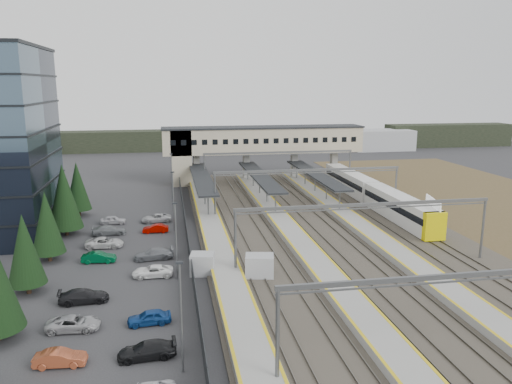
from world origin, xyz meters
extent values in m
plane|color=#2B2B2D|center=(0.00, 0.00, 0.00)|extent=(220.00, 220.00, 0.00)
cylinder|color=black|center=(-22.00, -9.00, 0.60)|extent=(0.44, 0.44, 1.20)
cone|color=black|center=(-22.00, -9.00, 4.40)|extent=(3.54, 3.54, 6.80)
cylinder|color=black|center=(-22.00, 0.00, 0.60)|extent=(0.44, 0.44, 1.20)
cone|color=black|center=(-22.00, 0.00, 4.50)|extent=(3.64, 3.64, 7.00)
cylinder|color=black|center=(-22.00, 10.00, 0.60)|extent=(0.44, 0.44, 1.20)
cone|color=black|center=(-22.00, 10.00, 5.25)|extent=(4.42, 4.42, 8.50)
cylinder|color=black|center=(-22.00, 20.00, 0.60)|extent=(0.44, 0.44, 1.20)
cone|color=black|center=(-22.00, 20.00, 4.60)|extent=(3.74, 3.74, 7.20)
imported|color=#A14728|center=(-16.50, -22.70, 0.59)|extent=(3.67, 1.45, 1.19)
imported|color=#A2A1A5|center=(-16.50, -17.40, 0.59)|extent=(4.38, 2.24, 1.19)
imported|color=black|center=(-16.50, -12.10, 0.64)|extent=(4.54, 2.11, 1.28)
imported|color=#024122|center=(-16.50, -1.50, 0.61)|extent=(3.79, 1.54, 1.22)
imported|color=silver|center=(-16.50, 3.80, 0.63)|extent=(4.62, 2.33, 1.25)
imported|color=slate|center=(-16.50, 9.10, 0.64)|extent=(4.53, 2.15, 1.28)
imported|color=#B3B2B7|center=(-16.50, 14.40, 0.61)|extent=(3.61, 1.57, 1.21)
imported|color=black|center=(-10.50, -22.70, 0.62)|extent=(4.34, 1.97, 1.23)
imported|color=navy|center=(-10.50, -17.40, 0.61)|extent=(3.68, 1.71, 1.22)
imported|color=white|center=(-10.50, -6.80, 0.58)|extent=(4.25, 2.05, 1.17)
imported|color=slate|center=(-10.50, -1.50, 0.65)|extent=(4.60, 2.20, 1.29)
imported|color=#8B0600|center=(-10.50, 9.10, 0.56)|extent=(3.45, 1.28, 1.13)
imported|color=#AFAFB3|center=(-10.50, 14.40, 0.59)|extent=(4.42, 2.33, 1.19)
cylinder|color=slate|center=(-8.00, -25.00, 4.00)|extent=(0.16, 0.16, 8.00)
cube|color=black|center=(-8.00, -25.00, 8.00)|extent=(0.50, 0.25, 0.15)
cylinder|color=slate|center=(-8.00, -8.00, 4.00)|extent=(0.16, 0.16, 8.00)
cube|color=black|center=(-8.00, -8.00, 8.00)|extent=(0.50, 0.25, 0.15)
cylinder|color=slate|center=(-8.00, 10.00, 4.00)|extent=(0.16, 0.16, 8.00)
cube|color=black|center=(-8.00, 10.00, 8.00)|extent=(0.50, 0.25, 0.15)
cylinder|color=slate|center=(-8.00, 28.00, 4.00)|extent=(0.16, 0.16, 8.00)
cube|color=black|center=(-8.00, 28.00, 8.00)|extent=(0.50, 0.25, 0.15)
cube|color=#26282B|center=(-6.50, 5.00, 1.00)|extent=(0.08, 90.00, 2.00)
cube|color=#A0A2A5|center=(0.35, -8.97, 1.20)|extent=(3.24, 2.63, 2.40)
cube|color=#A0A2A5|center=(-5.35, -6.96, 1.12)|extent=(2.77, 2.45, 2.23)
cube|color=#332F27|center=(12.00, 5.00, 0.10)|extent=(34.00, 90.00, 0.20)
cube|color=#59544C|center=(-0.72, 5.00, 0.28)|extent=(0.08, 90.00, 0.14)
cube|color=#59544C|center=(0.72, 5.00, 0.28)|extent=(0.08, 90.00, 0.14)
cube|color=#59544C|center=(3.28, 5.00, 0.28)|extent=(0.08, 90.00, 0.14)
cube|color=#59544C|center=(4.72, 5.00, 0.28)|extent=(0.08, 90.00, 0.14)
cube|color=#59544C|center=(9.28, 5.00, 0.28)|extent=(0.08, 90.00, 0.14)
cube|color=#59544C|center=(10.72, 5.00, 0.28)|extent=(0.08, 90.00, 0.14)
cube|color=#59544C|center=(13.28, 5.00, 0.28)|extent=(0.08, 90.00, 0.14)
cube|color=#59544C|center=(14.72, 5.00, 0.28)|extent=(0.08, 90.00, 0.14)
cube|color=#59544C|center=(19.28, 5.00, 0.28)|extent=(0.08, 90.00, 0.14)
cube|color=#59544C|center=(20.72, 5.00, 0.28)|extent=(0.08, 90.00, 0.14)
cube|color=#59544C|center=(23.28, 5.00, 0.28)|extent=(0.08, 90.00, 0.14)
cube|color=#59544C|center=(24.72, 5.00, 0.28)|extent=(0.08, 90.00, 0.14)
cube|color=#999993|center=(-3.00, 5.00, 0.45)|extent=(3.20, 82.00, 0.90)
cube|color=gold|center=(-4.45, 5.00, 0.91)|extent=(0.25, 82.00, 0.02)
cube|color=gold|center=(-1.55, 5.00, 0.91)|extent=(0.25, 82.00, 0.02)
cube|color=#999993|center=(7.00, 5.00, 0.45)|extent=(3.20, 82.00, 0.90)
cube|color=gold|center=(5.55, 5.00, 0.91)|extent=(0.25, 82.00, 0.02)
cube|color=gold|center=(8.45, 5.00, 0.91)|extent=(0.25, 82.00, 0.02)
cube|color=#999993|center=(17.00, 5.00, 0.45)|extent=(3.20, 82.00, 0.90)
cube|color=gold|center=(15.55, 5.00, 0.91)|extent=(0.25, 82.00, 0.02)
cube|color=gold|center=(18.45, 5.00, 0.91)|extent=(0.25, 82.00, 0.02)
cube|color=black|center=(-3.00, 27.00, 4.00)|extent=(3.00, 30.00, 0.25)
cube|color=slate|center=(-3.00, 27.00, 3.85)|extent=(3.10, 30.00, 0.12)
cylinder|color=slate|center=(-3.00, 14.00, 2.40)|extent=(0.20, 0.20, 3.10)
cylinder|color=slate|center=(-3.00, 20.50, 2.40)|extent=(0.20, 0.20, 3.10)
cylinder|color=slate|center=(-3.00, 27.00, 2.40)|extent=(0.20, 0.20, 3.10)
cylinder|color=slate|center=(-3.00, 33.50, 2.40)|extent=(0.20, 0.20, 3.10)
cylinder|color=slate|center=(-3.00, 40.00, 2.40)|extent=(0.20, 0.20, 3.10)
cube|color=black|center=(7.00, 27.00, 4.00)|extent=(3.00, 30.00, 0.25)
cube|color=slate|center=(7.00, 27.00, 3.85)|extent=(3.10, 30.00, 0.12)
cylinder|color=slate|center=(7.00, 14.00, 2.40)|extent=(0.20, 0.20, 3.10)
cylinder|color=slate|center=(7.00, 20.50, 2.40)|extent=(0.20, 0.20, 3.10)
cylinder|color=slate|center=(7.00, 27.00, 2.40)|extent=(0.20, 0.20, 3.10)
cylinder|color=slate|center=(7.00, 33.50, 2.40)|extent=(0.20, 0.20, 3.10)
cylinder|color=slate|center=(7.00, 40.00, 2.40)|extent=(0.20, 0.20, 3.10)
cube|color=black|center=(17.00, 27.00, 4.00)|extent=(3.00, 30.00, 0.25)
cube|color=slate|center=(17.00, 27.00, 3.85)|extent=(3.10, 30.00, 0.12)
cylinder|color=slate|center=(17.00, 14.00, 2.40)|extent=(0.20, 0.20, 3.10)
cylinder|color=slate|center=(17.00, 20.50, 2.40)|extent=(0.20, 0.20, 3.10)
cylinder|color=slate|center=(17.00, 27.00, 2.40)|extent=(0.20, 0.20, 3.10)
cylinder|color=slate|center=(17.00, 33.50, 2.40)|extent=(0.20, 0.20, 3.10)
cylinder|color=slate|center=(17.00, 40.00, 2.40)|extent=(0.20, 0.20, 3.10)
cube|color=#ABA686|center=(10.50, 42.00, 8.50)|extent=(40.00, 6.00, 5.00)
cube|color=black|center=(10.50, 42.00, 11.05)|extent=(40.40, 6.40, 0.30)
cube|color=#ABA686|center=(-6.00, 42.00, 5.50)|extent=(4.00, 6.00, 11.00)
cube|color=black|center=(-7.50, 38.98, 8.60)|extent=(1.00, 0.06, 1.00)
cube|color=black|center=(-5.50, 38.98, 8.60)|extent=(1.00, 0.06, 1.00)
cube|color=black|center=(-3.50, 38.98, 8.60)|extent=(1.00, 0.06, 1.00)
cube|color=black|center=(-1.50, 38.98, 8.60)|extent=(1.00, 0.06, 1.00)
cube|color=black|center=(0.50, 38.98, 8.60)|extent=(1.00, 0.06, 1.00)
cube|color=black|center=(2.50, 38.98, 8.60)|extent=(1.00, 0.06, 1.00)
cube|color=black|center=(4.50, 38.98, 8.60)|extent=(1.00, 0.06, 1.00)
cube|color=black|center=(6.50, 38.98, 8.60)|extent=(1.00, 0.06, 1.00)
cube|color=black|center=(8.50, 38.98, 8.60)|extent=(1.00, 0.06, 1.00)
cube|color=black|center=(10.50, 38.98, 8.60)|extent=(1.00, 0.06, 1.00)
cube|color=black|center=(12.50, 38.98, 8.60)|extent=(1.00, 0.06, 1.00)
cube|color=black|center=(14.50, 38.98, 8.60)|extent=(1.00, 0.06, 1.00)
cube|color=black|center=(16.50, 38.98, 8.60)|extent=(1.00, 0.06, 1.00)
cube|color=black|center=(18.50, 38.98, 8.60)|extent=(1.00, 0.06, 1.00)
cube|color=black|center=(20.50, 38.98, 8.60)|extent=(1.00, 0.06, 1.00)
cube|color=black|center=(22.50, 38.98, 8.60)|extent=(1.00, 0.06, 1.00)
cube|color=black|center=(24.50, 38.98, 8.60)|extent=(1.00, 0.06, 1.00)
cube|color=black|center=(26.50, 38.98, 8.60)|extent=(1.00, 0.06, 1.00)
cube|color=black|center=(28.50, 38.98, 8.60)|extent=(1.00, 0.06, 1.00)
cube|color=#999993|center=(-4.50, 42.00, 3.00)|extent=(1.20, 1.60, 6.00)
cube|color=#999993|center=(-3.00, 42.00, 3.00)|extent=(1.20, 1.60, 6.00)
cube|color=#999993|center=(7.00, 42.00, 3.00)|extent=(1.20, 1.60, 6.00)
cube|color=#999993|center=(17.00, 42.00, 3.00)|extent=(1.20, 1.60, 6.00)
cube|color=#999993|center=(25.50, 42.00, 3.00)|extent=(1.20, 1.60, 6.00)
cylinder|color=slate|center=(-2.00, -28.00, 3.50)|extent=(0.28, 0.28, 7.00)
cube|color=slate|center=(12.00, -28.00, 7.00)|extent=(28.40, 0.25, 0.35)
cube|color=slate|center=(12.00, -28.00, 6.60)|extent=(28.40, 0.12, 0.12)
cylinder|color=slate|center=(-2.00, -8.00, 3.50)|extent=(0.28, 0.28, 7.00)
cylinder|color=slate|center=(26.00, -8.00, 3.50)|extent=(0.28, 0.28, 7.00)
cube|color=slate|center=(12.00, -8.00, 7.00)|extent=(28.40, 0.25, 0.35)
cube|color=slate|center=(12.00, -8.00, 6.60)|extent=(28.40, 0.12, 0.12)
cylinder|color=slate|center=(-2.00, 14.00, 3.50)|extent=(0.28, 0.28, 7.00)
cylinder|color=slate|center=(26.00, 14.00, 3.50)|extent=(0.28, 0.28, 7.00)
cube|color=slate|center=(12.00, 14.00, 7.00)|extent=(28.40, 0.25, 0.35)
cube|color=slate|center=(12.00, 14.00, 6.60)|extent=(28.40, 0.12, 0.12)
cylinder|color=slate|center=(-2.00, 34.00, 3.50)|extent=(0.28, 0.28, 7.00)
cylinder|color=slate|center=(26.00, 34.00, 3.50)|extent=(0.28, 0.28, 7.00)
cube|color=slate|center=(12.00, 34.00, 7.00)|extent=(28.40, 0.25, 0.35)
cube|color=slate|center=(12.00, 34.00, 6.60)|extent=(28.40, 0.12, 0.12)
cube|color=silver|center=(24.00, 8.32, 2.11)|extent=(2.81, 19.49, 3.62)
cube|color=black|center=(24.00, 8.32, 2.51)|extent=(2.87, 18.89, 0.90)
cube|color=slate|center=(24.00, 8.32, 0.55)|extent=(2.41, 18.09, 0.50)
cube|color=silver|center=(24.00, 28.41, 2.11)|extent=(2.81, 19.49, 3.62)
cube|color=black|center=(24.00, 28.41, 2.51)|extent=(2.87, 18.89, 0.90)
cube|color=slate|center=(24.00, 28.41, 0.55)|extent=(2.41, 18.09, 0.50)
cube|color=#DACA04|center=(24.00, -1.33, 2.11)|extent=(2.83, 0.90, 3.62)
cylinder|color=slate|center=(25.22, -0.97, 1.57)|extent=(0.20, 0.20, 3.13)
cylinder|color=slate|center=(25.22, 3.90, 1.57)|extent=(0.20, 0.20, 3.13)
cube|color=white|center=(25.22, 1.47, 3.50)|extent=(1.34, 5.78, 2.94)
cube|color=black|center=(-10.00, 95.00, 3.00)|extent=(60.00, 8.00, 6.00)
cube|color=black|center=(40.00, 95.00, 2.50)|extent=(50.00, 8.00, 5.00)
cube|color=black|center=(80.00, 90.00, 3.50)|extent=(40.00, 8.00, 7.00)
cube|color=#A0A2A5|center=(55.00, 85.00, 3.00)|extent=(18.00, 10.00, 6.00)
camera|label=1|loc=(-8.45, -56.47, 19.50)|focal=35.00mm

